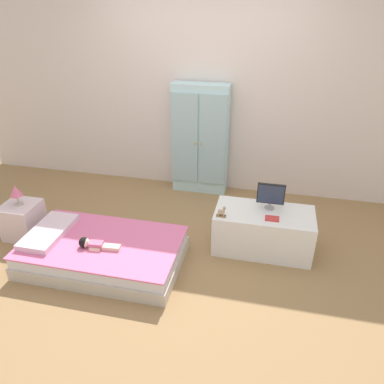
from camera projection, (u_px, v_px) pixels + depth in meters
ground_plane at (175, 254)px, 3.75m from camera, size 10.00×10.00×0.02m
back_wall at (206, 85)px, 4.45m from camera, size 6.40×0.05×2.70m
bed at (103, 252)px, 3.55m from camera, size 1.50×0.88×0.25m
pillow at (49, 231)px, 3.58m from camera, size 0.32×0.63×0.06m
doll at (92, 244)px, 3.39m from camera, size 0.39×0.14×0.10m
nightstand at (23, 220)px, 3.93m from camera, size 0.36×0.36×0.39m
table_lamp at (16, 192)px, 3.76m from camera, size 0.12×0.12×0.22m
wardrobe at (200, 140)px, 4.63m from camera, size 0.70×0.25×1.40m
tv_stand at (263, 231)px, 3.71m from camera, size 0.97×0.49×0.43m
tv_monitor at (271, 195)px, 3.60m from camera, size 0.27×0.10×0.27m
rocking_horse_toy at (222, 212)px, 3.52m from camera, size 0.09×0.04×0.11m
book_red at (272, 219)px, 3.50m from camera, size 0.13×0.09×0.01m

